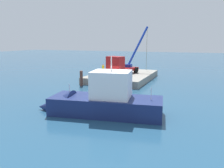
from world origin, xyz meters
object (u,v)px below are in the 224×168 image
at_px(moored_yacht, 92,107).
at_px(crane_truck, 121,65).
at_px(salvaged_car, 116,84).
at_px(dock_worker, 103,70).

bearing_deg(moored_yacht, crane_truck, -168.32).
bearing_deg(salvaged_car, moored_yacht, 9.18).
distance_m(dock_worker, moored_yacht, 15.82).
relative_size(salvaged_car, moored_yacht, 0.42).
xyz_separation_m(crane_truck, dock_worker, (1.78, -2.24, -0.61)).
bearing_deg(salvaged_car, dock_worker, -141.73).
height_order(dock_worker, moored_yacht, moored_yacht).
relative_size(dock_worker, salvaged_car, 0.36).
xyz_separation_m(dock_worker, moored_yacht, (14.73, 5.66, -1.24)).
height_order(crane_truck, salvaged_car, crane_truck).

